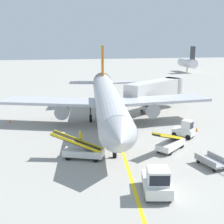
{
  "coord_description": "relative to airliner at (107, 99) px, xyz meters",
  "views": [
    {
      "loc": [
        -5.71,
        -26.37,
        11.15
      ],
      "look_at": [
        1.68,
        9.46,
        2.5
      ],
      "focal_mm": 49.69,
      "sensor_mm": 36.0,
      "label": 1
    }
  ],
  "objects": [
    {
      "name": "safety_cone_nose_left",
      "position": [
        -12.89,
        3.51,
        -3.2
      ],
      "size": [
        0.36,
        0.36,
        0.44
      ],
      "primitive_type": "cone",
      "color": "orange",
      "rests_on": "ground"
    },
    {
      "name": "ground_crew_marshaller",
      "position": [
        -4.41,
        -8.01,
        -2.51
      ],
      "size": [
        0.36,
        0.24,
        1.7
      ],
      "color": "#26262D",
      "rests_on": "ground"
    },
    {
      "name": "safety_cone_nose_right",
      "position": [
        10.26,
        -5.44,
        -3.2
      ],
      "size": [
        0.36,
        0.36,
        0.44
      ],
      "primitive_type": "cone",
      "color": "orange",
      "rests_on": "ground"
    },
    {
      "name": "baggage_cart_loaded",
      "position": [
        6.5,
        -15.77,
        -2.95
      ],
      "size": [
        2.12,
        3.84,
        0.94
      ],
      "color": "#A5A5A8",
      "rests_on": "ground"
    },
    {
      "name": "distant_aircraft_mid_left",
      "position": [
        39.87,
        60.9,
        -0.2
      ],
      "size": [
        3.0,
        10.1,
        8.8
      ],
      "color": "silver",
      "rests_on": "ground"
    },
    {
      "name": "pushback_tug",
      "position": [
        -0.04,
        -19.65,
        -2.42
      ],
      "size": [
        2.6,
        3.91,
        2.2
      ],
      "color": "silver",
      "rests_on": "ground"
    },
    {
      "name": "belt_loader_aft_hold",
      "position": [
        -4.62,
        -11.55,
        -2.64
      ],
      "size": [
        5.11,
        3.0,
        2.59
      ],
      "color": "silver",
      "rests_on": "ground"
    },
    {
      "name": "ground_plane",
      "position": [
        -1.75,
        -13.0,
        -3.42
      ],
      "size": [
        300.0,
        300.0,
        0.0
      ],
      "primitive_type": "plane",
      "color": "#9E9B93"
    },
    {
      "name": "baggage_tug_near_wing",
      "position": [
        7.73,
        -7.44,
        -2.49
      ],
      "size": [
        2.58,
        2.65,
        2.1
      ],
      "color": "silver",
      "rests_on": "ground"
    },
    {
      "name": "jet_bridge",
      "position": [
        9.7,
        6.61,
        0.12
      ],
      "size": [
        11.81,
        9.56,
        4.85
      ],
      "color": "beige",
      "rests_on": "ground"
    },
    {
      "name": "airliner",
      "position": [
        0.0,
        0.0,
        0.0
      ],
      "size": [
        28.37,
        35.32,
        10.1
      ],
      "color": "#B2B5BA",
      "rests_on": "ground"
    },
    {
      "name": "belt_loader_forward_hold",
      "position": [
        4.43,
        -11.16,
        -2.64
      ],
      "size": [
        4.61,
        4.21,
        2.59
      ],
      "color": "silver",
      "rests_on": "ground"
    },
    {
      "name": "safety_cone_wingtip_left",
      "position": [
        -0.42,
        2.32,
        -3.2
      ],
      "size": [
        0.36,
        0.36,
        0.44
      ],
      "primitive_type": "cone",
      "color": "orange",
      "rests_on": "ground"
    },
    {
      "name": "taxi_line_yellow",
      "position": [
        -0.07,
        -8.0,
        -3.41
      ],
      "size": [
        10.56,
        79.38,
        0.01
      ],
      "primitive_type": "cube",
      "rotation": [
        0.0,
        0.0,
        -0.13
      ],
      "color": "yellow",
      "rests_on": "ground"
    }
  ]
}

